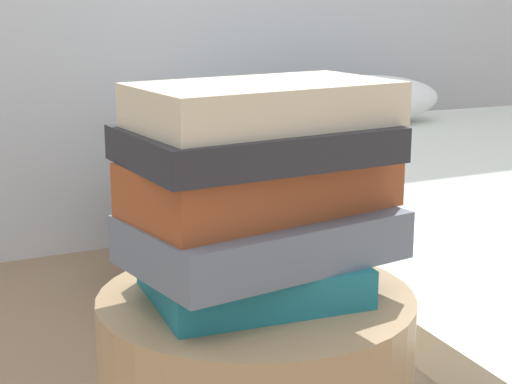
% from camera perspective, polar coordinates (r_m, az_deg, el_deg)
% --- Properties ---
extents(bed, '(1.66, 2.10, 0.62)m').
position_cam_1_polar(bed, '(2.19, 17.12, -4.38)').
color(bed, '#2D2D33').
rests_on(bed, ground_plane).
extents(book_teal, '(0.24, 0.20, 0.04)m').
position_cam_1_polar(book_teal, '(0.95, -0.29, -5.87)').
color(book_teal, '#1E727F').
rests_on(book_teal, side_table).
extents(book_slate, '(0.31, 0.22, 0.05)m').
position_cam_1_polar(book_slate, '(0.93, 0.45, -3.08)').
color(book_slate, slate).
rests_on(book_slate, book_teal).
extents(book_rust, '(0.32, 0.20, 0.06)m').
position_cam_1_polar(book_rust, '(0.93, 0.37, 0.50)').
color(book_rust, '#994723').
rests_on(book_rust, book_slate).
extents(book_charcoal, '(0.29, 0.20, 0.04)m').
position_cam_1_polar(book_charcoal, '(0.91, -0.15, 3.30)').
color(book_charcoal, '#28282D').
rests_on(book_charcoal, book_rust).
extents(book_cream, '(0.29, 0.18, 0.05)m').
position_cam_1_polar(book_cream, '(0.91, 0.44, 6.08)').
color(book_cream, beige).
rests_on(book_cream, book_charcoal).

